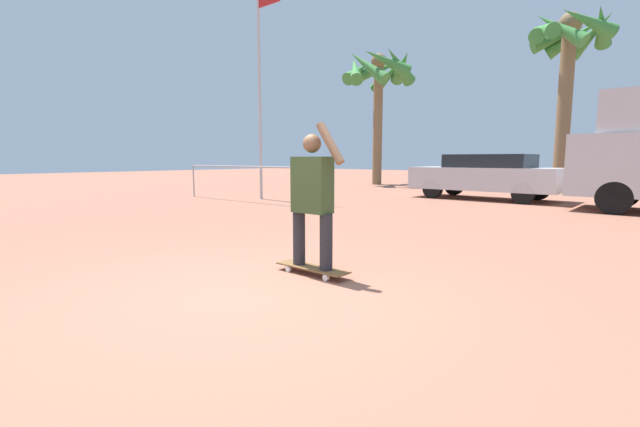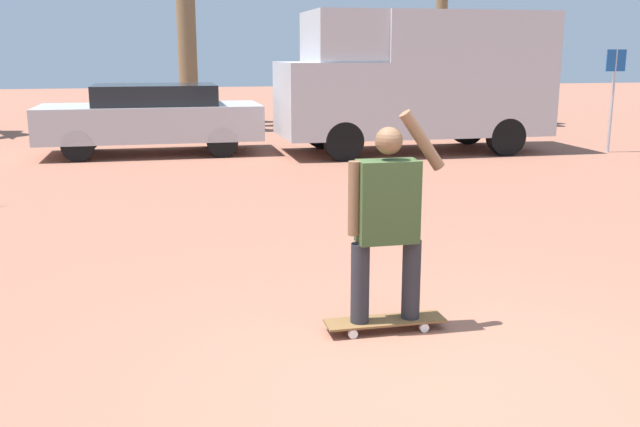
% 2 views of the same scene
% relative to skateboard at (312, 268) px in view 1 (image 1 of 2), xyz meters
% --- Properties ---
extents(ground_plane, '(80.00, 80.00, 0.00)m').
position_rel_skateboard_xyz_m(ground_plane, '(0.04, -0.94, -0.07)').
color(ground_plane, '#935B47').
extents(skateboard, '(0.92, 0.24, 0.09)m').
position_rel_skateboard_xyz_m(skateboard, '(0.00, 0.00, 0.00)').
color(skateboard, brown).
rests_on(skateboard, ground_plane).
extents(person_skateboarder, '(0.73, 0.22, 1.59)m').
position_rel_skateboard_xyz_m(person_skateboarder, '(-0.00, 0.00, 0.84)').
color(person_skateboarder, '#28282D').
rests_on(person_skateboarder, skateboard).
extents(parked_car_silver, '(4.47, 1.91, 1.42)m').
position_rel_skateboard_xyz_m(parked_car_silver, '(-1.76, 10.31, 0.69)').
color(parked_car_silver, black).
rests_on(parked_car_silver, ground_plane).
extents(palm_tree_center_background, '(3.37, 3.37, 6.88)m').
position_rel_skateboard_xyz_m(palm_tree_center_background, '(-0.79, 15.70, 5.42)').
color(palm_tree_center_background, brown).
rests_on(palm_tree_center_background, ground_plane).
extents(palm_tree_far_left, '(3.73, 3.72, 6.54)m').
position_rel_skateboard_xyz_m(palm_tree_far_left, '(-8.73, 14.75, 5.25)').
color(palm_tree_far_left, brown).
rests_on(palm_tree_far_left, ground_plane).
extents(flagpole, '(1.02, 0.12, 6.59)m').
position_rel_skateboard_xyz_m(flagpole, '(-7.17, 5.68, 3.67)').
color(flagpole, '#B7B7BC').
rests_on(flagpole, ground_plane).
extents(plaza_railing_segment, '(4.71, 0.05, 1.08)m').
position_rel_skateboard_xyz_m(plaza_railing_segment, '(-7.33, 4.77, 0.84)').
color(plaza_railing_segment, '#99999E').
rests_on(plaza_railing_segment, ground_plane).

